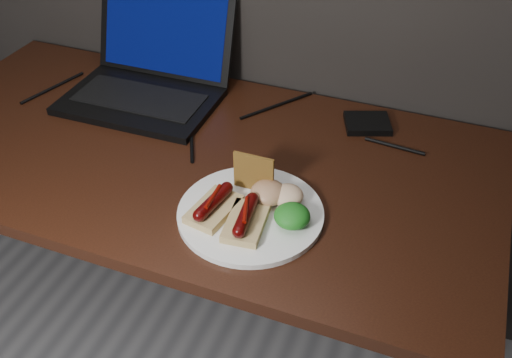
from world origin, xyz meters
The scene contains 11 objects.
desk centered at (0.00, 1.38, 0.66)m, with size 1.40×0.70×0.75m.
laptop centered at (-0.20, 1.58, 0.80)m, with size 0.39×0.34×0.25m.
hard_drive centered at (0.36, 1.63, 0.76)m, with size 0.11×0.09×0.02m, color black.
desk_cables centered at (0.00, 1.53, 0.75)m, with size 1.00×0.39×0.01m.
plate centered at (0.22, 1.23, 0.76)m, with size 0.29×0.29×0.01m, color white.
bread_sausage_left centered at (0.15, 1.20, 0.78)m, with size 0.09×0.13×0.04m.
bread_sausage_center centered at (0.22, 1.19, 0.78)m, with size 0.08×0.12×0.04m.
crispbread centered at (0.20, 1.30, 0.80)m, with size 0.09×0.01×0.09m, color olive.
salad_greens centered at (0.30, 1.23, 0.78)m, with size 0.07×0.07×0.04m, color #105212.
salsa_mound centered at (0.24, 1.27, 0.78)m, with size 0.07×0.07×0.04m, color maroon.
coleslaw_mound centered at (0.28, 1.28, 0.78)m, with size 0.06×0.06×0.04m, color #EDE9CC.
Camera 1 is at (0.53, 0.46, 1.51)m, focal length 40.00 mm.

